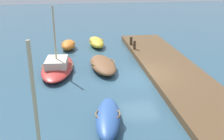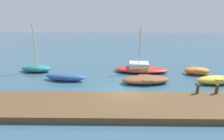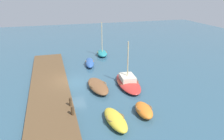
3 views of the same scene
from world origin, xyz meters
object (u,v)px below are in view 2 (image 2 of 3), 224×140
at_px(sailboat_red, 141,68).
at_px(mooring_post_mid_west, 217,89).
at_px(motorboat_brown, 146,79).
at_px(dinghy_orange, 197,71).
at_px(rowboat_yellow, 216,80).
at_px(mooring_post_west, 198,89).
at_px(rowboat_blue, 65,77).
at_px(rowboat_teal, 36,68).

bearing_deg(sailboat_red, mooring_post_mid_west, -48.73).
bearing_deg(sailboat_red, motorboat_brown, -85.38).
height_order(motorboat_brown, sailboat_red, sailboat_red).
bearing_deg(sailboat_red, dinghy_orange, -2.99).
height_order(rowboat_yellow, mooring_post_west, mooring_post_west).
distance_m(rowboat_yellow, rowboat_blue, 13.86).
xyz_separation_m(dinghy_orange, rowboat_yellow, (0.63, -2.63, -0.01)).
distance_m(rowboat_teal, rowboat_blue, 4.68).
height_order(rowboat_blue, mooring_post_west, mooring_post_west).
bearing_deg(motorboat_brown, rowboat_yellow, -5.65).
height_order(dinghy_orange, mooring_post_mid_west, mooring_post_mid_west).
bearing_deg(mooring_post_west, rowboat_teal, 156.70).
height_order(rowboat_teal, rowboat_blue, rowboat_teal).
relative_size(rowboat_yellow, mooring_post_mid_west, 4.91).
relative_size(rowboat_teal, mooring_post_west, 7.04).
relative_size(motorboat_brown, mooring_post_west, 6.08).
height_order(motorboat_brown, rowboat_blue, rowboat_blue).
xyz_separation_m(rowboat_teal, mooring_post_west, (14.76, -6.35, 0.38)).
distance_m(motorboat_brown, sailboat_red, 3.28).
xyz_separation_m(motorboat_brown, rowboat_yellow, (6.33, -0.07, 0.03)).
relative_size(rowboat_teal, motorboat_brown, 1.16).
relative_size(rowboat_yellow, mooring_post_west, 4.85).
bearing_deg(rowboat_blue, sailboat_red, 28.36).
xyz_separation_m(rowboat_blue, sailboat_red, (7.50, 2.69, 0.03)).
relative_size(rowboat_blue, sailboat_red, 0.68).
bearing_deg(rowboat_teal, rowboat_blue, -27.45).
distance_m(rowboat_blue, sailboat_red, 7.97).
bearing_deg(motorboat_brown, rowboat_blue, 170.55).
bearing_deg(dinghy_orange, mooring_post_west, -107.58).
distance_m(sailboat_red, mooring_post_west, 7.25).
bearing_deg(rowboat_teal, motorboat_brown, -8.79).
distance_m(rowboat_teal, motorboat_brown, 11.83).
xyz_separation_m(motorboat_brown, mooring_post_mid_west, (4.80, -3.11, 0.43)).
xyz_separation_m(dinghy_orange, motorboat_brown, (-5.69, -2.56, -0.04)).
height_order(dinghy_orange, sailboat_red, sailboat_red).
bearing_deg(mooring_post_west, sailboat_red, 118.01).
bearing_deg(rowboat_teal, mooring_post_mid_west, -14.32).
xyz_separation_m(rowboat_yellow, mooring_post_west, (-2.95, -3.04, 0.41)).
bearing_deg(rowboat_blue, dinghy_orange, 17.09).
height_order(dinghy_orange, motorboat_brown, dinghy_orange).
relative_size(motorboat_brown, rowboat_yellow, 1.25).
bearing_deg(mooring_post_mid_west, rowboat_teal, 158.56).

